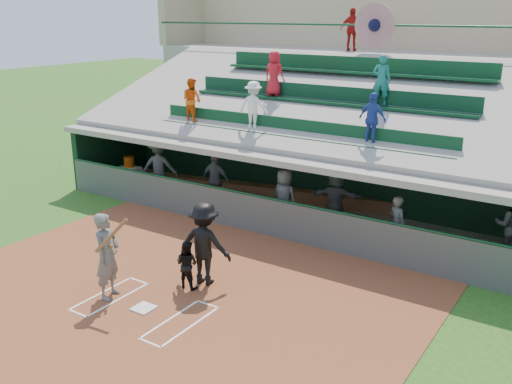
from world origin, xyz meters
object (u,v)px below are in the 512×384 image
Objects in this scene: batter_at_plate at (107,256)px; white_table at (130,176)px; home_plate at (144,308)px; water_cooler at (129,162)px; catcher at (187,264)px.

white_table is (-5.75, 6.33, -0.62)m from batter_at_plate.
water_cooler is (-6.80, 6.39, 0.86)m from home_plate.
batter_at_plate reaches higher than catcher.
batter_at_plate reaches higher than home_plate.
catcher reaches higher than white_table.
home_plate is at bearing -43.24° from water_cooler.
home_plate is 9.27m from white_table.
white_table is (-6.76, 6.34, 0.34)m from home_plate.
home_plate is 1.40m from batter_at_plate.
home_plate is at bearing -40.02° from white_table.
white_table is at bearing -40.61° from catcher.
batter_at_plate is 2.54× the size of white_table.
catcher is 8.54m from white_table.
white_table is (-6.89, 5.04, -0.21)m from catcher.
water_cooler is (-6.93, 5.09, 0.31)m from catcher.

